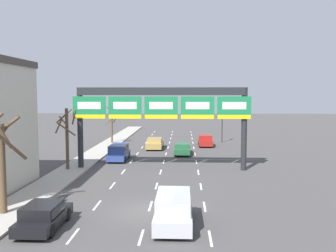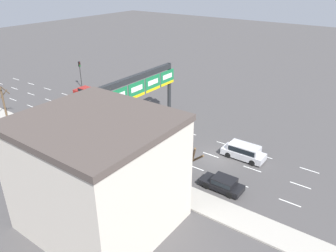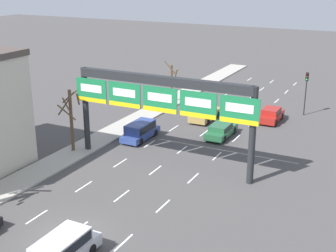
{
  "view_description": "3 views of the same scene",
  "coord_description": "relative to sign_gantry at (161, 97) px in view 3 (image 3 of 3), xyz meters",
  "views": [
    {
      "loc": [
        2.02,
        -21.29,
        6.84
      ],
      "look_at": [
        0.51,
        14.13,
        3.79
      ],
      "focal_mm": 40.0,
      "sensor_mm": 36.0,
      "label": 1
    },
    {
      "loc": [
        -29.05,
        -14.01,
        18.98
      ],
      "look_at": [
        -1.49,
        5.95,
        2.85
      ],
      "focal_mm": 35.0,
      "sensor_mm": 36.0,
      "label": 2
    },
    {
      "loc": [
        16.39,
        -19.01,
        15.16
      ],
      "look_at": [
        0.49,
        12.26,
        3.42
      ],
      "focal_mm": 50.0,
      "sensor_mm": 36.0,
      "label": 3
    }
  ],
  "objects": [
    {
      "name": "tree_bare_second",
      "position": [
        -7.9,
        17.63,
        -3.13
      ],
      "size": [
        2.0,
        2.02,
        4.98
      ],
      "color": "brown",
      "rests_on": "sidewalk_left"
    },
    {
      "name": "sign_gantry",
      "position": [
        0.0,
        0.0,
        0.0
      ],
      "size": [
        15.87,
        0.7,
        7.42
      ],
      "color": "#232628",
      "rests_on": "ground_plane"
    },
    {
      "name": "car_red",
      "position": [
        4.85,
        15.5,
        -4.96
      ],
      "size": [
        1.8,
        4.17,
        1.49
      ],
      "color": "maroon",
      "rests_on": "ground_plane"
    },
    {
      "name": "tree_bare_closest",
      "position": [
        -8.37,
        -0.8,
        -2.52
      ],
      "size": [
        2.01,
        2.02,
        5.42
      ],
      "color": "brown",
      "rests_on": "sidewalk_left"
    },
    {
      "name": "car_green",
      "position": [
        1.84,
        8.67,
        -5.05
      ],
      "size": [
        1.8,
        4.59,
        1.3
      ],
      "color": "#235B38",
      "rests_on": "ground_plane"
    },
    {
      "name": "suv_silver",
      "position": [
        1.5,
        -14.39,
        -4.82
      ],
      "size": [
        1.93,
        4.74,
        1.68
      ],
      "color": "#B7B7BC",
      "rests_on": "ground_plane"
    },
    {
      "name": "lane_dashes",
      "position": [
        -0.0,
        1.4,
        -5.75
      ],
      "size": [
        6.72,
        67.0,
        0.01
      ],
      "color": "white",
      "rests_on": "ground_plane"
    },
    {
      "name": "car_gold",
      "position": [
        -1.6,
        12.9,
        -5.01
      ],
      "size": [
        1.96,
        4.78,
        1.37
      ],
      "color": "#A88947",
      "rests_on": "ground_plane"
    },
    {
      "name": "traffic_light_near_gantry",
      "position": [
        7.42,
        19.45,
        -2.37
      ],
      "size": [
        0.3,
        0.35,
        4.74
      ],
      "color": "black",
      "rests_on": "ground_plane"
    },
    {
      "name": "ground_plane",
      "position": [
        -0.0,
        -12.1,
        -5.75
      ],
      "size": [
        220.0,
        220.0,
        0.0
      ],
      "primitive_type": "plane",
      "color": "#474444"
    },
    {
      "name": "suv_blue",
      "position": [
        -4.71,
        4.65,
        -4.84
      ],
      "size": [
        1.83,
        4.63,
        1.64
      ],
      "color": "navy",
      "rests_on": "ground_plane"
    }
  ]
}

